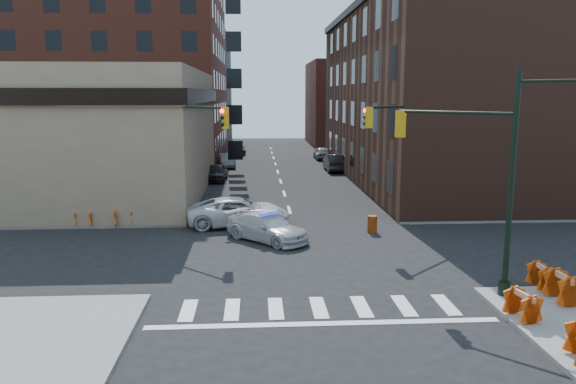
{
  "coord_description": "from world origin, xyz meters",
  "views": [
    {
      "loc": [
        -2.16,
        -25.19,
        7.3
      ],
      "look_at": [
        -0.43,
        4.07,
        2.2
      ],
      "focal_mm": 35.0,
      "sensor_mm": 36.0,
      "label": 1
    }
  ],
  "objects": [
    {
      "name": "signal_pole_se",
      "position": [
        6.04,
        -5.52,
        4.61
      ],
      "size": [
        5.4,
        5.27,
        8.0
      ],
      "rotation": [
        0.0,
        0.0,
        2.36
      ],
      "color": "black",
      "rests_on": "sidewalk_se"
    },
    {
      "name": "sidewalk_ne",
      "position": [
        23.0,
        32.75,
        0.07
      ],
      "size": [
        34.0,
        54.5,
        0.15
      ],
      "primitive_type": "cube",
      "color": "gray",
      "rests_on": "ground"
    },
    {
      "name": "police_car",
      "position": [
        -1.59,
        2.38,
        0.68
      ],
      "size": [
        4.67,
        4.7,
        1.37
      ],
      "primitive_type": "imported",
      "rotation": [
        0.0,
        0.0,
        0.78
      ],
      "color": "#B9B9BE",
      "rests_on": "ground"
    },
    {
      "name": "apartment_block",
      "position": [
        -18.5,
        40.0,
        12.0
      ],
      "size": [
        25.0,
        25.0,
        24.0
      ],
      "primitive_type": "cube",
      "color": "maroon",
      "rests_on": "ground"
    },
    {
      "name": "parked_car_enear",
      "position": [
        5.5,
        28.17,
        0.82
      ],
      "size": [
        1.76,
        4.97,
        1.63
      ],
      "primitive_type": "imported",
      "rotation": [
        0.0,
        0.0,
        3.15
      ],
      "color": "black",
      "rests_on": "ground"
    },
    {
      "name": "barricade_se_c",
      "position": [
        6.4,
        -8.5,
        0.6
      ],
      "size": [
        0.81,
        1.29,
        0.9
      ],
      "primitive_type": null,
      "rotation": [
        0.0,
        0.0,
        1.75
      ],
      "color": "#C36509",
      "rests_on": "sidewalk_se"
    },
    {
      "name": "pedestrian_b",
      "position": [
        -8.78,
        6.0,
        0.93
      ],
      "size": [
        0.91,
        0.82,
        1.55
      ],
      "primitive_type": "imported",
      "rotation": [
        0.0,
        0.0,
        0.37
      ],
      "color": "black",
      "rests_on": "sidewalk_nw"
    },
    {
      "name": "filler_ne",
      "position": [
        14.0,
        58.0,
        6.0
      ],
      "size": [
        16.0,
        16.0,
        12.0
      ],
      "primitive_type": "cube",
      "color": "maroon",
      "rests_on": "ground"
    },
    {
      "name": "signal_pole_nw",
      "position": [
        -5.85,
        5.34,
        4.34
      ],
      "size": [
        3.58,
        3.67,
        8.0
      ],
      "rotation": [
        0.0,
        0.0,
        -0.79
      ],
      "color": "black",
      "rests_on": "sidewalk_nw"
    },
    {
      "name": "tree_ne_far",
      "position": [
        7.5,
        34.0,
        3.49
      ],
      "size": [
        3.0,
        3.0,
        4.85
      ],
      "color": "black",
      "rests_on": "sidewalk_ne"
    },
    {
      "name": "commercial_row_ne",
      "position": [
        13.0,
        22.5,
        7.0
      ],
      "size": [
        14.0,
        34.0,
        14.0
      ],
      "primitive_type": "cube",
      "color": "#49291D",
      "rests_on": "ground"
    },
    {
      "name": "bank_building",
      "position": [
        -17.0,
        16.5,
        4.5
      ],
      "size": [
        22.0,
        22.0,
        9.0
      ],
      "primitive_type": "cube",
      "color": "#937D60",
      "rests_on": "ground"
    },
    {
      "name": "barrel_road",
      "position": [
        4.07,
        3.75,
        0.46
      ],
      "size": [
        0.64,
        0.64,
        0.92
      ],
      "primitive_type": "cylinder",
      "rotation": [
        0.0,
        0.0,
        -0.3
      ],
      "color": "#C04F09",
      "rests_on": "ground"
    },
    {
      "name": "tree_ne_near",
      "position": [
        7.5,
        26.0,
        3.49
      ],
      "size": [
        3.0,
        3.0,
        4.85
      ],
      "color": "black",
      "rests_on": "sidewalk_ne"
    },
    {
      "name": "barricade_nw_b",
      "position": [
        -11.59,
        5.7,
        0.56
      ],
      "size": [
        1.16,
        0.68,
        0.82
      ],
      "primitive_type": null,
      "rotation": [
        0.0,
        0.0,
        -0.12
      ],
      "color": "#BE5708",
      "rests_on": "sidewalk_nw"
    },
    {
      "name": "sidewalk_nw",
      "position": [
        -23.0,
        32.75,
        0.07
      ],
      "size": [
        34.0,
        54.5,
        0.15
      ],
      "primitive_type": "cube",
      "color": "gray",
      "rests_on": "ground"
    },
    {
      "name": "parked_car_wnear",
      "position": [
        -5.5,
        22.55,
        0.73
      ],
      "size": [
        1.9,
        4.34,
        1.46
      ],
      "primitive_type": "imported",
      "rotation": [
        0.0,
        0.0,
        -0.04
      ],
      "color": "black",
      "rests_on": "ground"
    },
    {
      "name": "parked_car_wdeep",
      "position": [
        -4.36,
        44.05,
        0.71
      ],
      "size": [
        2.31,
        5.01,
        1.42
      ],
      "primitive_type": "imported",
      "rotation": [
        0.0,
        0.0,
        0.07
      ],
      "color": "black",
      "rests_on": "ground"
    },
    {
      "name": "pickup",
      "position": [
        -3.12,
        5.8,
        0.8
      ],
      "size": [
        6.0,
        3.19,
        1.6
      ],
      "primitive_type": "imported",
      "rotation": [
        0.0,
        0.0,
        1.67
      ],
      "color": "silver",
      "rests_on": "ground"
    },
    {
      "name": "filler_nw",
      "position": [
        -16.0,
        62.0,
        8.0
      ],
      "size": [
        20.0,
        18.0,
        16.0
      ],
      "primitive_type": "cube",
      "color": "brown",
      "rests_on": "ground"
    },
    {
      "name": "pedestrian_c",
      "position": [
        -13.0,
        7.8,
        0.93
      ],
      "size": [
        0.97,
        0.54,
        1.56
      ],
      "primitive_type": "imported",
      "rotation": [
        0.0,
        0.0,
        0.18
      ],
      "color": "#1F252F",
      "rests_on": "sidewalk_nw"
    },
    {
      "name": "pedestrian_a",
      "position": [
        -9.05,
        6.0,
        0.95
      ],
      "size": [
        0.69,
        0.68,
        1.6
      ],
      "primitive_type": "imported",
      "rotation": [
        0.0,
        0.0,
        -0.77
      ],
      "color": "black",
      "rests_on": "sidewalk_nw"
    },
    {
      "name": "barricade_nw_a",
      "position": [
        -9.5,
        5.7,
        0.58
      ],
      "size": [
        1.26,
        0.84,
        0.86
      ],
      "primitive_type": null,
      "rotation": [
        0.0,
        0.0,
        0.24
      ],
      "color": "#E03C0A",
      "rests_on": "sidewalk_nw"
    },
    {
      "name": "parked_car_efar",
      "position": [
        5.5,
        38.3,
        0.73
      ],
      "size": [
        1.75,
        4.29,
        1.46
      ],
      "primitive_type": "imported",
      "rotation": [
        0.0,
        0.0,
        3.15
      ],
      "color": "gray",
      "rests_on": "ground"
    },
    {
      "name": "barricade_se_a",
      "position": [
        8.5,
        -5.7,
        0.59
      ],
      "size": [
        0.6,
        1.19,
        0.89
      ],
      "primitive_type": null,
      "rotation": [
        0.0,
        0.0,
        1.58
      ],
      "color": "red",
      "rests_on": "sidewalk_se"
    },
    {
      "name": "barrel_bank",
      "position": [
        -5.5,
        5.79,
        0.5
      ],
      "size": [
        0.65,
        0.65,
        1.01
      ],
      "primitive_type": "cylinder",
      "rotation": [
        0.0,
        0.0,
        0.17
      ],
      "color": "#CF4509",
      "rests_on": "ground"
    },
    {
      "name": "signal_pole_ne",
      "position": [
        5.84,
        5.35,
        4.34
      ],
      "size": [
        3.67,
        3.58,
        8.0
      ],
      "rotation": [
        0.0,
        0.0,
        -2.36
      ],
      "color": "black",
      "rests_on": "sidewalk_ne"
    },
    {
      "name": "parked_car_wfar",
      "position": [
        -4.97,
        31.76,
        0.7
      ],
      "size": [
        1.92,
        4.36,
        1.39
      ],
      "primitive_type": "imported",
      "rotation": [
        0.0,
        0.0,
        0.11
      ],
      "color": "gray",
      "rests_on": "ground"
    },
    {
      "name": "ground",
      "position": [
        0.0,
        0.0,
        0.0
      ],
      "size": [
        140.0,
        140.0,
        0.0
      ],
      "primitive_type": "plane",
      "color": "black",
      "rests_on": "ground"
    },
    {
      "name": "barricade_se_b",
      "position": [
        8.5,
        -7.11,
        0.66
      ],
      "size": [
        0.7,
        1.37,
        1.02
      ],
      "primitive_type": null,
      "rotation": [
        0.0,
        0.0,
        1.55
      ],
      "color": "red",
      "rests_on": "sidewalk_se"
    }
  ]
}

